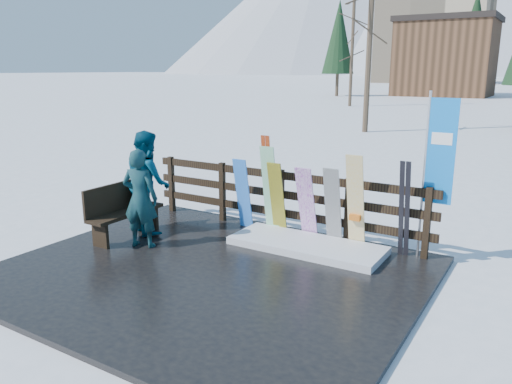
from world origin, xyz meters
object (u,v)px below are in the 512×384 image
Objects in this scene: snowboard_2 at (277,199)px; snowboard_5 at (356,203)px; snowboard_0 at (243,194)px; snowboard_4 at (333,207)px; snowboard_3 at (306,204)px; snowboard_1 at (270,190)px; bench at (123,209)px; person_front at (140,199)px; person_back at (148,182)px; rental_flag at (437,158)px.

snowboard_5 reaches higher than snowboard_2.
snowboard_0 is 0.98× the size of snowboard_4.
snowboard_0 is 1.30m from snowboard_3.
snowboard_5 is at bearing 0.00° from snowboard_3.
bench is at bearing -144.49° from snowboard_1.
bench is at bearing -34.32° from person_front.
snowboard_1 is 1.20× the size of snowboard_2.
bench is 0.92× the size of snowboard_1.
bench is at bearing 102.63° from person_back.
snowboard_1 is (2.12, 1.52, 0.29)m from bench.
snowboard_2 is at bearing 33.71° from bench.
rental_flag reaches higher than snowboard_5.
person_front is 0.83m from person_back.
rental_flag is 4.93m from person_back.
snowboard_3 is 2.88m from person_back.
bench is 0.58× the size of rental_flag.
snowboard_0 is 1.79m from snowboard_4.
snowboard_0 is 0.73× the size of person_back.
snowboard_0 is at bearing -180.00° from snowboard_4.
rental_flag is at bearing 7.60° from snowboard_3.
bench is 5.30m from rental_flag.
person_front is (-2.22, -1.71, 0.17)m from snowboard_3.
snowboard_1 is at bearing 0.00° from snowboard_0.
snowboard_1 reaches higher than bench.
snowboard_4 is 1.82m from rental_flag.
rental_flag is (2.75, 0.27, 0.80)m from snowboard_1.
snowboard_4 is 3.20m from person_front.
snowboard_3 is at bearing 0.00° from snowboard_0.
rental_flag is at bearing 9.94° from snowboard_4.
rental_flag is (2.60, 0.27, 0.94)m from snowboard_2.
snowboard_0 is 0.99× the size of snowboard_2.
snowboard_1 is 2.87m from rental_flag.
rental_flag reaches higher than snowboard_1.
rental_flag is at bearing 5.61° from snowboard_1.
person_back is at bearing -72.88° from person_front.
person_front is (0.63, -0.19, 0.31)m from bench.
snowboard_0 is at bearing 180.00° from snowboard_3.
snowboard_5 reaches higher than snowboard_3.
snowboard_4 is at bearing 0.00° from snowboard_2.
person_front is (-0.91, -1.71, 0.16)m from snowboard_0.
snowboard_2 is 2.36m from person_back.
snowboard_1 is 0.74m from snowboard_3.
snowboard_4 reaches higher than bench.
person_back is at bearing -161.90° from snowboard_4.
snowboard_3 is 2.80m from person_front.
bench is 2.74m from snowboard_2.
person_back is at bearing -158.90° from snowboard_3.
snowboard_0 is 3.47m from rental_flag.
bench is 0.81× the size of person_back.
snowboard_5 is at bearing 22.14° from bench.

